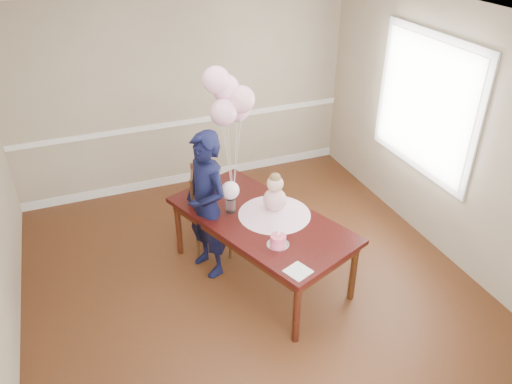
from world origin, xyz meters
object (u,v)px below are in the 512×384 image
Objects in this scene: birthday_cake at (278,240)px; dining_table_top at (261,220)px; dining_chair_seat at (213,216)px; woman at (207,206)px.

dining_table_top is at bearing 87.60° from birthday_cake.
dining_table_top reaches higher than dining_chair_seat.
dining_chair_seat is 0.49m from woman.
dining_table_top is 0.57m from woman.
birthday_cake is 1.18m from dining_chair_seat.
birthday_cake reaches higher than dining_table_top.
dining_table_top is 1.21× the size of woman.
woman reaches higher than dining_chair_seat.
birthday_cake reaches higher than dining_chair_seat.
woman is at bearing 120.13° from birthday_cake.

